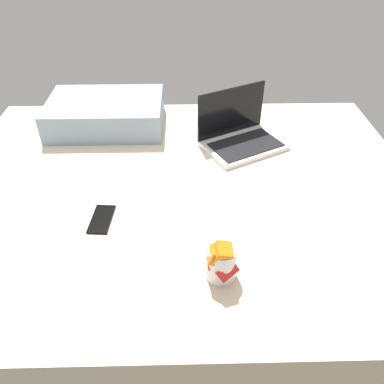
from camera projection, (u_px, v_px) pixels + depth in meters
The scene contains 5 objects.
bed_mattress at pixel (184, 204), 151.91cm from camera, with size 180.00×140.00×18.00cm, color beige.
laptop at pixel (240, 135), 167.41cm from camera, with size 39.89×35.65×23.00cm.
snack_cup at pixel (221, 261), 108.54cm from camera, with size 9.47×10.21×14.73cm.
cell_phone at pixel (102, 219), 130.96cm from camera, with size 6.80×14.00×0.80cm, color black.
pillow at pixel (106, 113), 179.45cm from camera, with size 52.00×36.00×13.00cm, color #8C9EB7.
Camera 1 is at (0.59, -116.66, 106.47)cm, focal length 36.18 mm.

